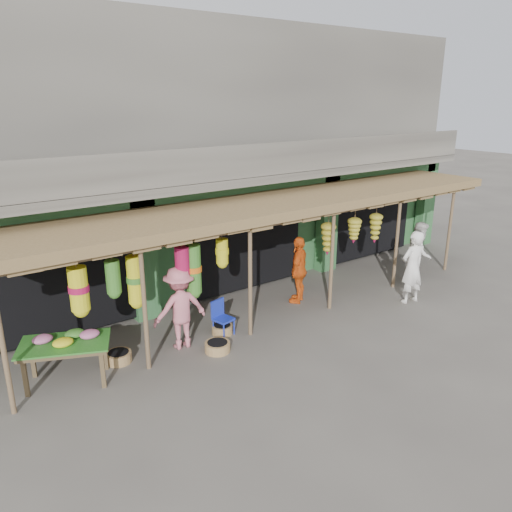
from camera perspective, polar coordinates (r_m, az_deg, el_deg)
ground at (r=12.51m, az=4.44°, el=-6.74°), size 80.00×80.00×0.00m
building at (r=15.49m, az=-7.26°, el=10.95°), size 16.40×6.80×7.00m
awning at (r=12.17m, az=1.70°, el=5.40°), size 14.00×2.70×2.79m
flower_table at (r=10.08m, az=-20.93°, el=-9.40°), size 1.86×1.52×0.97m
blue_chair at (r=11.38m, az=-4.01°, el=-6.80°), size 0.47×0.47×0.82m
basket_left at (r=10.75m, az=-15.41°, el=-11.08°), size 0.60×0.60×0.22m
basket_mid at (r=10.80m, az=-4.43°, el=-10.32°), size 0.66×0.66×0.21m
basket_right at (r=11.53m, az=-3.88°, el=-8.37°), size 0.59×0.59×0.22m
person_front at (r=13.53m, az=17.43°, el=-1.22°), size 0.75×0.53×1.93m
person_right at (r=15.03m, az=18.19°, el=0.35°), size 1.10×1.03×1.81m
person_vendor at (r=13.01m, az=4.93°, el=-1.55°), size 1.10×0.94×1.77m
person_shopper at (r=10.75m, az=-8.69°, el=-5.86°), size 1.23×0.77×1.82m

